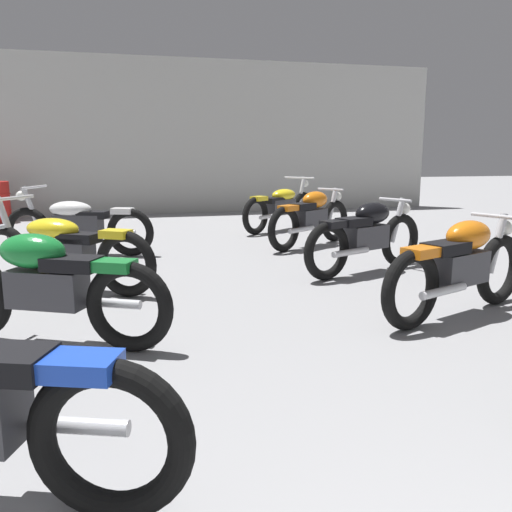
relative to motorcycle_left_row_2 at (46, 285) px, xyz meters
name	(u,v)px	position (x,y,z in m)	size (l,w,h in m)	color
back_wall	(166,137)	(1.68, 8.88, 1.34)	(13.49, 0.24, 3.60)	#B2B2AD
motorcycle_left_row_2	(46,285)	(0.00, 0.00, 0.00)	(1.81, 0.98, 0.88)	black
motorcycle_left_row_3	(61,248)	(-0.06, 1.66, -0.01)	(1.90, 1.25, 0.97)	black
motorcycle_left_row_4	(77,223)	(-0.04, 3.73, -0.01)	(2.08, 0.96, 0.97)	black
motorcycle_right_row_2	(460,265)	(3.42, -0.12, 0.00)	(1.87, 0.83, 0.88)	black
motorcycle_right_row_3	(367,235)	(3.41, 1.68, 0.00)	(1.86, 0.86, 0.88)	black
motorcycle_right_row_4	(311,217)	(3.41, 3.61, 0.00)	(1.71, 1.17, 0.88)	black
motorcycle_right_row_5	(281,206)	(3.48, 5.43, -0.01)	(1.80, 1.39, 0.97)	black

